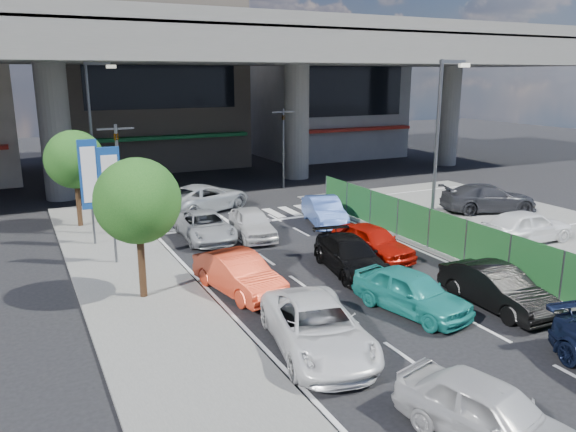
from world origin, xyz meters
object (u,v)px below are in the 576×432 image
signboard_near (111,189)px  traffic_cone (446,243)px  traffic_light_right (283,129)px  tree_far (75,160)px  traffic_light_left (117,153)px  taxi_teal_mid (411,292)px  signboard_far (89,178)px  street_lamp_right (440,133)px  wagon_silver_front_left (205,226)px  street_lamp_left (94,124)px  taxi_orange_right (372,242)px  hatch_black_mid_right (497,288)px  sedan_black_mid (350,256)px  parked_sedan_dgrey (488,198)px  sedan_white_mid_left (318,328)px  taxi_orange_left (239,274)px  crossing_wagon_silver (204,198)px  van_white_back_left (490,414)px  tree_near (138,201)px  parked_sedan_white (527,226)px  sedan_white_front_mid (252,223)px  kei_truck_front_right (324,211)px

signboard_near → traffic_cone: size_ratio=7.48×
traffic_light_right → tree_far: bearing=-161.3°
traffic_light_left → traffic_light_right: size_ratio=1.00×
taxi_teal_mid → signboard_far: bearing=111.7°
street_lamp_right → wagon_silver_front_left: (-10.07, 3.89, -4.15)m
wagon_silver_front_left → traffic_cone: (8.61, -6.31, -0.25)m
street_lamp_left → taxi_orange_right: (8.74, -13.73, -4.08)m
wagon_silver_front_left → street_lamp_right: bearing=-18.2°
traffic_light_right → traffic_cone: size_ratio=8.27×
hatch_black_mid_right → taxi_orange_right: bearing=97.6°
hatch_black_mid_right → sedan_black_mid: size_ratio=0.93×
parked_sedan_dgrey → traffic_cone: parked_sedan_dgrey is taller
traffic_cone → taxi_teal_mid: bearing=-140.5°
parked_sedan_dgrey → sedan_white_mid_left: bearing=140.6°
hatch_black_mid_right → taxi_orange_left: 8.53m
tree_far → crossing_wagon_silver: bearing=5.4°
van_white_back_left → traffic_cone: van_white_back_left is taller
traffic_light_right → signboard_far: (-13.10, -8.01, -0.87)m
wagon_silver_front_left → hatch_black_mid_right: bearing=-59.9°
tree_near → parked_sedan_white: (16.74, -1.10, -2.58)m
street_lamp_right → traffic_cone: 5.23m
traffic_light_left → signboard_near: 4.22m
tree_near → sedan_white_front_mid: 8.51m
parked_sedan_white → sedan_black_mid: bearing=90.5°
street_lamp_right → tree_near: street_lamp_right is taller
traffic_cone → parked_sedan_white: bearing=-9.5°
signboard_near → tree_near: size_ratio=0.98×
signboard_far → kei_truck_front_right: 11.23m
signboard_near → crossing_wagon_silver: size_ratio=0.86×
taxi_orange_right → traffic_cone: 3.39m
kei_truck_front_right → traffic_cone: size_ratio=6.66×
taxi_teal_mid → sedan_white_mid_left: bearing=-178.8°
sedan_black_mid → parked_sedan_dgrey: 12.78m
street_lamp_right → sedan_black_mid: size_ratio=1.80×
taxi_teal_mid → parked_sedan_dgrey: bearing=23.3°
tree_near → traffic_light_left: bearing=84.3°
street_lamp_left → crossing_wagon_silver: street_lamp_left is taller
tree_far → hatch_black_mid_right: 19.76m
hatch_black_mid_right → sedan_white_front_mid: bearing=110.9°
street_lamp_left → sedan_white_mid_left: size_ratio=1.61×
tree_far → taxi_orange_right: size_ratio=1.19×
taxi_teal_mid → taxi_orange_right: size_ratio=1.00×
kei_truck_front_right → taxi_teal_mid: bearing=-90.5°
sedan_white_front_mid → parked_sedan_white: (10.59, -6.31, 0.12)m
tree_far → traffic_cone: size_ratio=7.64×
sedan_white_front_mid → tree_far: bearing=150.5°
sedan_white_mid_left → sedan_black_mid: (4.24, 4.99, -0.04)m
signboard_far → tree_far: size_ratio=0.98×
sedan_white_front_mid → hatch_black_mid_right: bearing=-62.6°
sedan_white_mid_left → parked_sedan_white: size_ratio=1.14×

